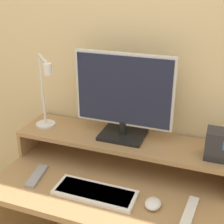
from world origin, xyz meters
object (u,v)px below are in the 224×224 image
(remote_control, at_px, (37,176))
(remote_secondary, at_px, (190,211))
(desk_lamp, at_px, (45,99))
(monitor, at_px, (123,96))
(router_dock, at_px, (217,144))
(keyboard, at_px, (95,193))
(mouse, at_px, (153,204))

(remote_control, height_order, remote_secondary, same)
(desk_lamp, relative_size, remote_control, 2.21)
(monitor, height_order, remote_control, monitor)
(router_dock, distance_m, remote_secondary, 0.31)
(remote_control, bearing_deg, keyboard, -3.95)
(remote_control, bearing_deg, remote_secondary, 0.31)
(desk_lamp, relative_size, remote_secondary, 2.12)
(desk_lamp, bearing_deg, remote_control, -76.57)
(mouse, bearing_deg, monitor, 129.08)
(keyboard, bearing_deg, mouse, 2.13)
(monitor, xyz_separation_m, remote_control, (-0.33, -0.28, -0.35))
(router_dock, xyz_separation_m, remote_secondary, (-0.07, -0.22, -0.21))
(router_dock, height_order, keyboard, router_dock)
(monitor, relative_size, desk_lamp, 1.24)
(keyboard, relative_size, remote_control, 2.08)
(remote_control, distance_m, remote_secondary, 0.72)
(monitor, bearing_deg, mouse, -50.92)
(mouse, relative_size, remote_secondary, 0.44)
(monitor, bearing_deg, router_dock, -6.40)
(remote_secondary, bearing_deg, keyboard, -176.45)
(router_dock, relative_size, keyboard, 0.37)
(remote_control, bearing_deg, router_dock, 16.01)
(remote_secondary, bearing_deg, monitor, 144.61)
(keyboard, bearing_deg, remote_secondary, 3.55)
(monitor, height_order, remote_secondary, monitor)
(remote_secondary, bearing_deg, remote_control, -179.69)
(keyboard, height_order, remote_secondary, keyboard)
(monitor, distance_m, remote_secondary, 0.59)
(monitor, relative_size, remote_control, 2.73)
(mouse, height_order, remote_secondary, mouse)
(mouse, relative_size, remote_control, 0.46)
(monitor, bearing_deg, remote_control, -140.48)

